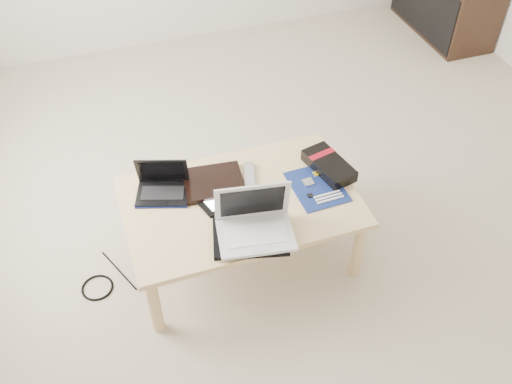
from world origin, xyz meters
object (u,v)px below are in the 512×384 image
object	(u,v)px
media_cabinet	(445,1)
gpu_box	(329,166)
coffee_table	(241,207)
white_laptop	(255,223)
netbook	(163,186)

from	to	relation	value
media_cabinet	gpu_box	distance (m)	2.43
coffee_table	gpu_box	xyz separation A→B (m)	(0.48, 0.06, 0.08)
coffee_table	white_laptop	world-z (taller)	white_laptop
netbook	white_laptop	bearing A→B (deg)	-50.05
netbook	coffee_table	bearing A→B (deg)	-26.93
media_cabinet	netbook	xyz separation A→B (m)	(-2.57, -1.56, 0.19)
white_laptop	coffee_table	bearing A→B (deg)	88.93
coffee_table	white_laptop	distance (m)	0.25
media_cabinet	gpu_box	xyz separation A→B (m)	(-1.75, -1.67, 0.18)
gpu_box	white_laptop	bearing A→B (deg)	-149.63
white_laptop	gpu_box	distance (m)	0.56
coffee_table	media_cabinet	xyz separation A→B (m)	(2.23, 1.73, -0.10)
coffee_table	gpu_box	size ratio (longest dim) A/B	3.58
netbook	white_laptop	distance (m)	0.51
media_cabinet	gpu_box	size ratio (longest dim) A/B	2.93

